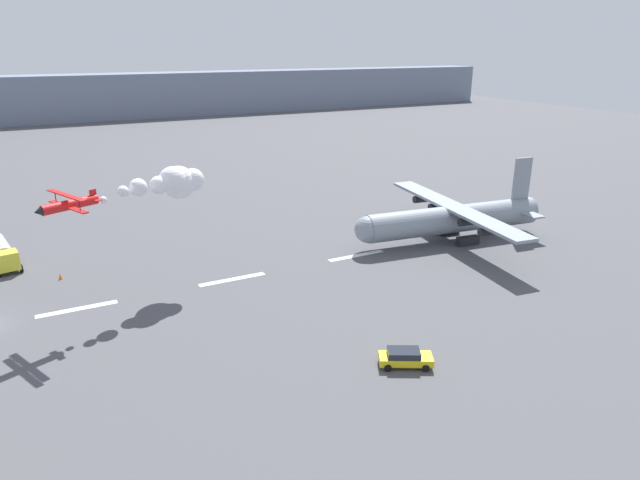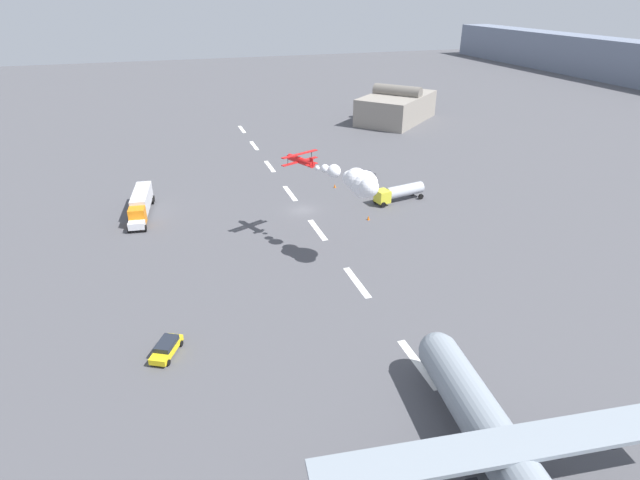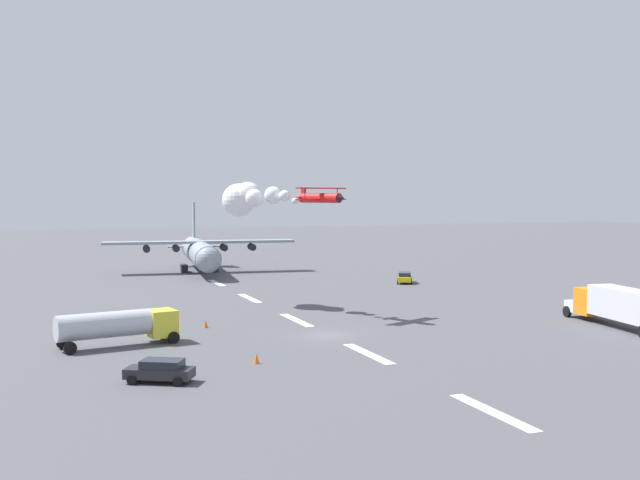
# 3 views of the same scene
# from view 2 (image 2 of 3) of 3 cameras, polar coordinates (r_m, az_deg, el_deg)

# --- Properties ---
(ground_plane) EXTENTS (440.00, 440.00, 0.00)m
(ground_plane) POSITION_cam_2_polar(r_m,az_deg,el_deg) (88.48, -1.96, 3.38)
(ground_plane) COLOR #4C4C51
(ground_plane) RESTS_ON ground
(runway_stripe_0) EXTENTS (8.00, 0.90, 0.01)m
(runway_stripe_0) POSITION_cam_2_polar(r_m,az_deg,el_deg) (143.75, -8.76, 12.20)
(runway_stripe_0) COLOR white
(runway_stripe_0) RESTS_ON ground
(runway_stripe_1) EXTENTS (8.00, 0.90, 0.01)m
(runway_stripe_1) POSITION_cam_2_polar(r_m,az_deg,el_deg) (127.58, -7.40, 10.47)
(runway_stripe_1) COLOR white
(runway_stripe_1) RESTS_ON ground
(runway_stripe_2) EXTENTS (8.00, 0.90, 0.01)m
(runway_stripe_2) POSITION_cam_2_polar(r_m,az_deg,el_deg) (111.65, -5.66, 8.24)
(runway_stripe_2) COLOR white
(runway_stripe_2) RESTS_ON ground
(runway_stripe_3) EXTENTS (8.00, 0.90, 0.01)m
(runway_stripe_3) POSITION_cam_2_polar(r_m,az_deg,el_deg) (96.07, -3.39, 5.27)
(runway_stripe_3) COLOR white
(runway_stripe_3) RESTS_ON ground
(runway_stripe_4) EXTENTS (8.00, 0.90, 0.01)m
(runway_stripe_4) POSITION_cam_2_polar(r_m,az_deg,el_deg) (81.06, -0.28, 1.15)
(runway_stripe_4) COLOR white
(runway_stripe_4) RESTS_ON ground
(runway_stripe_5) EXTENTS (8.00, 0.90, 0.01)m
(runway_stripe_5) POSITION_cam_2_polar(r_m,az_deg,el_deg) (66.99, 4.17, -4.75)
(runway_stripe_5) COLOR white
(runway_stripe_5) RESTS_ON ground
(runway_stripe_6) EXTENTS (8.00, 0.90, 0.01)m
(runway_stripe_6) POSITION_cam_2_polar(r_m,az_deg,el_deg) (54.61, 10.97, -13.48)
(runway_stripe_6) COLOR white
(runway_stripe_6) RESTS_ON ground
(cargo_transport_plane) EXTENTS (28.07, 30.18, 11.02)m
(cargo_transport_plane) POSITION_cam_2_polar(r_m,az_deg,el_deg) (43.84, 19.68, -21.22)
(cargo_transport_plane) COLOR gray
(cargo_transport_plane) RESTS_ON ground
(stunt_biplane_red) EXTENTS (17.54, 10.30, 3.85)m
(stunt_biplane_red) POSITION_cam_2_polar(r_m,az_deg,el_deg) (67.41, 4.00, 6.69)
(stunt_biplane_red) COLOR red
(semi_truck_orange) EXTENTS (14.38, 4.56, 3.70)m
(semi_truck_orange) POSITION_cam_2_polar(r_m,az_deg,el_deg) (90.99, -19.48, 3.94)
(semi_truck_orange) COLOR silver
(semi_truck_orange) RESTS_ON ground
(fuel_tanker_truck) EXTENTS (4.37, 9.92, 2.90)m
(fuel_tanker_truck) POSITION_cam_2_polar(r_m,az_deg,el_deg) (92.74, 8.85, 5.35)
(fuel_tanker_truck) COLOR yellow
(fuel_tanker_truck) RESTS_ON ground
(followme_car_yellow) EXTENTS (4.89, 3.72, 1.52)m
(followme_car_yellow) POSITION_cam_2_polar(r_m,az_deg,el_deg) (56.71, -16.87, -11.50)
(followme_car_yellow) COLOR yellow
(followme_car_yellow) RESTS_ON ground
(airport_staff_sedan) EXTENTS (3.70, 4.72, 1.52)m
(airport_staff_sedan) POSITION_cam_2_polar(r_m,az_deg,el_deg) (103.83, 5.00, 7.33)
(airport_staff_sedan) COLOR #262628
(airport_staff_sedan) RESTS_ON ground
(hangar_building) EXTENTS (27.98, 29.04, 10.14)m
(hangar_building) POSITION_cam_2_polar(r_m,az_deg,el_deg) (152.40, 8.57, 14.56)
(hangar_building) COLOR gray
(hangar_building) RESTS_ON ground
(traffic_cone_near) EXTENTS (0.44, 0.44, 0.75)m
(traffic_cone_near) POSITION_cam_2_polar(r_m,az_deg,el_deg) (98.66, 1.68, 6.11)
(traffic_cone_near) COLOR orange
(traffic_cone_near) RESTS_ON ground
(traffic_cone_far) EXTENTS (0.44, 0.44, 0.75)m
(traffic_cone_far) POSITION_cam_2_polar(r_m,az_deg,el_deg) (84.84, 5.46, 2.50)
(traffic_cone_far) COLOR orange
(traffic_cone_far) RESTS_ON ground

